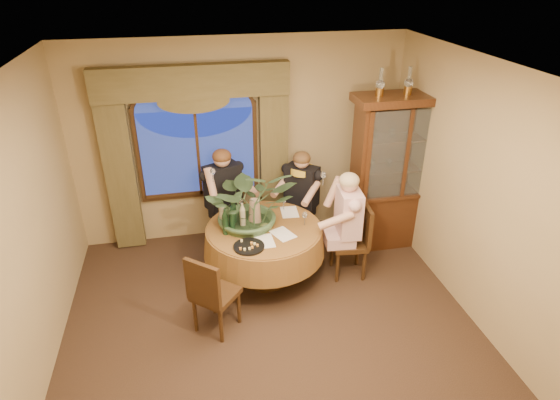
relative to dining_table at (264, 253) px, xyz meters
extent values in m
plane|color=black|center=(-0.08, -1.25, -0.38)|extent=(5.00, 5.00, 0.00)
plane|color=#9B8356|center=(-0.08, 1.25, 1.02)|extent=(4.50, 0.00, 4.50)
plane|color=#9B8356|center=(2.17, -1.25, 1.02)|extent=(0.00, 5.00, 5.00)
plane|color=white|center=(-0.08, -1.25, 2.42)|extent=(5.00, 5.00, 0.00)
cube|color=#4C4323|center=(-1.71, 1.13, 0.80)|extent=(0.38, 0.14, 2.32)
cube|color=#4C4323|center=(0.35, 1.13, 0.80)|extent=(0.38, 0.14, 2.32)
cylinder|color=#943E1B|center=(0.00, 0.00, 0.00)|extent=(1.95, 1.95, 0.75)
cube|color=#341A0D|center=(1.92, 0.50, 0.69)|extent=(1.32, 0.52, 2.14)
cube|color=black|center=(1.06, -0.11, 0.10)|extent=(0.46, 0.46, 0.96)
cube|color=black|center=(0.57, 0.93, 0.10)|extent=(0.58, 0.58, 0.96)
cube|color=black|center=(-0.33, 1.00, 0.10)|extent=(0.53, 0.53, 0.96)
cube|color=black|center=(-0.66, -0.77, 0.10)|extent=(0.59, 0.59, 0.96)
imported|color=#395634|center=(-0.14, 0.13, 1.04)|extent=(1.08, 1.20, 0.93)
imported|color=#4B572C|center=(0.01, -0.06, 0.40)|extent=(0.15, 0.15, 0.05)
cylinder|color=black|center=(-0.24, -0.40, 0.39)|extent=(0.35, 0.35, 0.02)
cylinder|color=black|center=(-0.34, 0.16, 0.54)|extent=(0.07, 0.07, 0.33)
cylinder|color=black|center=(-0.38, -0.02, 0.54)|extent=(0.07, 0.07, 0.33)
cylinder|color=black|center=(-0.46, -0.05, 0.54)|extent=(0.07, 0.07, 0.33)
cylinder|color=tan|center=(-0.48, 0.15, 0.54)|extent=(0.07, 0.07, 0.33)
cylinder|color=tan|center=(-0.25, 0.05, 0.54)|extent=(0.07, 0.07, 0.33)
cube|color=white|center=(0.19, -0.21, 0.38)|extent=(0.31, 0.36, 0.00)
cube|color=white|center=(0.39, 0.30, 0.38)|extent=(0.23, 0.32, 0.00)
cube|color=white|center=(-0.05, -0.32, 0.38)|extent=(0.21, 0.30, 0.00)
camera|label=1|loc=(-0.80, -4.79, 3.29)|focal=30.00mm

